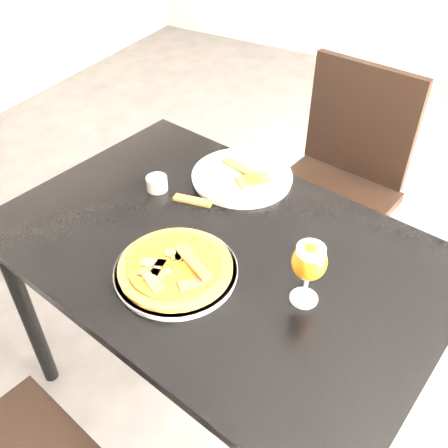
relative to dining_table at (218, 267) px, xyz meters
The scene contains 10 objects.
ground 0.69m from the dining_table, 62.17° to the left, with size 6.00×6.00×0.00m, color #4D4E50.
dining_table is the anchor object (origin of this frame).
chair_far 0.75m from the dining_table, 81.91° to the left, with size 0.51×0.51×0.96m.
plate_main 0.18m from the dining_table, 103.19° to the right, with size 0.31×0.31×0.02m, color white.
pizza 0.19m from the dining_table, 103.08° to the right, with size 0.29×0.29×0.03m.
plate_second 0.33m from the dining_table, 105.52° to the left, with size 0.31×0.31×0.02m, color white.
crust_scraps 0.32m from the dining_table, 100.94° to the left, with size 0.19×0.13×0.01m.
loose_crust 0.22m from the dining_table, 141.65° to the left, with size 0.12×0.03×0.01m, color #8E5E22.
sauce_cup 0.33m from the dining_table, 156.40° to the left, with size 0.06×0.06×0.04m.
beer_glass 0.36m from the dining_table, 13.75° to the right, with size 0.08×0.08×0.17m.
Camera 1 is at (0.41, -1.03, 1.66)m, focal length 40.00 mm.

